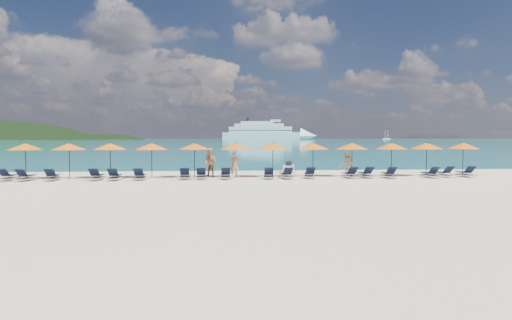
{
  "coord_description": "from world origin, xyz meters",
  "views": [
    {
      "loc": [
        -2.18,
        -23.19,
        2.58
      ],
      "look_at": [
        0.0,
        3.0,
        1.2
      ],
      "focal_mm": 30.0,
      "sensor_mm": 36.0,
      "label": 1
    }
  ],
  "objects": [
    {
      "name": "umbrella_3",
      "position": [
        -6.56,
        4.48,
        2.02
      ],
      "size": [
        2.1,
        2.1,
        2.28
      ],
      "color": "black",
      "rests_on": "ground"
    },
    {
      "name": "lounger_6",
      "position": [
        -4.39,
        3.48,
        0.24
      ],
      "size": [
        0.7,
        1.73,
        0.66
      ],
      "rotation": [
        0.0,
        0.0,
        0.05
      ],
      "color": "silver",
      "rests_on": "ground"
    },
    {
      "name": "lounger_7",
      "position": [
        -3.38,
        3.47,
        0.24
      ],
      "size": [
        0.68,
        1.72,
        0.66
      ],
      "rotation": [
        0.0,
        0.0,
        0.04
      ],
      "color": "silver",
      "rests_on": "ground"
    },
    {
      "name": "sailboat_near",
      "position": [
        201.2,
        491.55,
        1.15
      ],
      "size": [
        6.14,
        2.05,
        11.26
      ],
      "color": "silver",
      "rests_on": "ground"
    },
    {
      "name": "lounger_2",
      "position": [
        -12.25,
        3.29,
        0.24
      ],
      "size": [
        0.79,
        1.75,
        0.66
      ],
      "rotation": [
        0.0,
        0.0,
        0.1
      ],
      "color": "silver",
      "rests_on": "ground"
    },
    {
      "name": "lounger_3",
      "position": [
        -9.69,
        3.34,
        0.24
      ],
      "size": [
        0.64,
        1.71,
        0.66
      ],
      "rotation": [
        0.0,
        0.0,
        0.01
      ],
      "color": "silver",
      "rests_on": "ground"
    },
    {
      "name": "umbrella_6",
      "position": [
        1.23,
        4.55,
        2.02
      ],
      "size": [
        2.1,
        2.1,
        2.28
      ],
      "color": "black",
      "rests_on": "ground"
    },
    {
      "name": "umbrella_4",
      "position": [
        -3.87,
        4.68,
        2.02
      ],
      "size": [
        2.1,
        2.1,
        2.28
      ],
      "color": "black",
      "rests_on": "ground"
    },
    {
      "name": "lounger_1",
      "position": [
        -13.76,
        3.21,
        0.24
      ],
      "size": [
        0.71,
        1.73,
        0.66
      ],
      "rotation": [
        0.0,
        0.0,
        -0.05
      ],
      "color": "silver",
      "rests_on": "ground"
    },
    {
      "name": "umbrella_0",
      "position": [
        -14.27,
        4.44,
        2.02
      ],
      "size": [
        2.1,
        2.1,
        2.28
      ],
      "color": "black",
      "rests_on": "ground"
    },
    {
      "name": "lounger_14",
      "position": [
        8.51,
        3.16,
        0.24
      ],
      "size": [
        0.72,
        1.73,
        0.66
      ],
      "rotation": [
        0.0,
        0.0,
        -0.06
      ],
      "color": "silver",
      "rests_on": "ground"
    },
    {
      "name": "umbrella_10",
      "position": [
        11.64,
        4.47,
        2.02
      ],
      "size": [
        2.1,
        2.1,
        2.28
      ],
      "color": "black",
      "rests_on": "ground"
    },
    {
      "name": "headland_small",
      "position": [
        -150.0,
        560.0,
        -35.0
      ],
      "size": [
        162.0,
        126.0,
        85.5
      ],
      "color": "black",
      "rests_on": "ground"
    },
    {
      "name": "umbrella_11",
      "position": [
        14.36,
        4.71,
        2.02
      ],
      "size": [
        2.1,
        2.1,
        2.28
      ],
      "color": "black",
      "rests_on": "ground"
    },
    {
      "name": "lounger_4",
      "position": [
        -8.57,
        3.21,
        0.24
      ],
      "size": [
        0.67,
        1.72,
        0.66
      ],
      "rotation": [
        0.0,
        0.0,
        0.03
      ],
      "color": "silver",
      "rests_on": "ground"
    },
    {
      "name": "lounger_11",
      "position": [
        3.43,
        3.43,
        0.24
      ],
      "size": [
        0.75,
        1.74,
        0.66
      ],
      "rotation": [
        0.0,
        0.0,
        -0.08
      ],
      "color": "silver",
      "rests_on": "ground"
    },
    {
      "name": "sea",
      "position": [
        0.0,
        660.0,
        0.01
      ],
      "size": [
        1600.0,
        1300.0,
        0.01
      ],
      "primitive_type": "cube",
      "color": "#1FA9B2",
      "rests_on": "ground"
    },
    {
      "name": "lounger_15",
      "position": [
        11.24,
        3.16,
        0.24
      ],
      "size": [
        0.67,
        1.72,
        0.66
      ],
      "rotation": [
        0.0,
        0.0,
        0.03
      ],
      "color": "silver",
      "rests_on": "ground"
    },
    {
      "name": "umbrella_8",
      "position": [
        6.51,
        4.47,
        2.02
      ],
      "size": [
        2.1,
        2.1,
        2.28
      ],
      "color": "black",
      "rests_on": "ground"
    },
    {
      "name": "beachgoer_a",
      "position": [
        -1.28,
        4.08,
        0.82
      ],
      "size": [
        0.63,
        0.44,
        1.63
      ],
      "primitive_type": "imported",
      "rotation": [
        0.0,
        0.0,
        0.09
      ],
      "color": "tan",
      "rests_on": "ground"
    },
    {
      "name": "lounger_5",
      "position": [
        -7.09,
        3.23,
        0.24
      ],
      "size": [
        0.68,
        1.72,
        0.66
      ],
      "rotation": [
        0.0,
        0.0,
        0.03
      ],
      "color": "silver",
      "rests_on": "ground"
    },
    {
      "name": "umbrella_7",
      "position": [
        3.89,
        4.51,
        2.02
      ],
      "size": [
        2.1,
        2.1,
        2.28
      ],
      "color": "black",
      "rests_on": "ground"
    },
    {
      "name": "jetski",
      "position": [
        2.88,
        8.21,
        0.33
      ],
      "size": [
        1.19,
        2.32,
        0.79
      ],
      "rotation": [
        0.0,
        0.0,
        -0.17
      ],
      "color": "#B0B1C2",
      "rests_on": "ground"
    },
    {
      "name": "lounger_13",
      "position": [
        7.08,
        3.42,
        0.24
      ],
      "size": [
        0.71,
        1.73,
        0.66
      ],
      "rotation": [
        0.0,
        0.0,
        0.05
      ],
      "color": "silver",
      "rests_on": "ground"
    },
    {
      "name": "umbrella_1",
      "position": [
        -11.64,
        4.44,
        2.02
      ],
      "size": [
        2.1,
        2.1,
        2.28
      ],
      "color": "black",
      "rests_on": "ground"
    },
    {
      "name": "lounger_10",
      "position": [
        1.92,
        3.24,
        0.24
      ],
      "size": [
        0.75,
        1.74,
        0.66
      ],
      "rotation": [
        0.0,
        0.0,
        0.08
      ],
      "color": "silver",
      "rests_on": "ground"
    },
    {
      "name": "ground",
      "position": [
        0.0,
        0.0,
        0.0
      ],
      "size": [
        1400.0,
        1400.0,
        0.0
      ],
      "primitive_type": "plane",
      "color": "beige"
    },
    {
      "name": "lounger_12",
      "position": [
        6.02,
        3.32,
        0.24
      ],
      "size": [
        0.7,
        1.73,
        0.66
      ],
      "rotation": [
        0.0,
        0.0,
        0.05
      ],
      "color": "silver",
      "rests_on": "ground"
    },
    {
      "name": "umbrella_5",
      "position": [
        -1.2,
        4.47,
        2.02
      ],
      "size": [
        2.1,
        2.1,
        2.28
      ],
      "color": "black",
      "rests_on": "ground"
    },
    {
      "name": "lounger_16",
      "position": [
        12.34,
        3.49,
        0.24
      ],
      "size": [
        0.79,
        1.75,
        0.66
      ],
      "rotation": [
        0.0,
        0.0,
        0.1
      ],
      "color": "silver",
      "rests_on": "ground"
    },
    {
      "name": "lounger_0",
      "position": [
        -14.88,
        3.47,
        0.24
      ],
      "size": [
        0.68,
        1.72,
        0.66
      ],
      "rotation": [
        0.0,
        0.0,
        -0.04
      ],
      "color": "silver",
      "rests_on": "ground"
    },
    {
      "name": "lounger_17",
      "position": [
        13.84,
        3.49,
        0.24
      ],
      "size": [
        0.68,
        1.72,
        0.66
      ],
      "rotation": [
        0.0,
        0.0,
        -0.03
      ],
      "color": "silver",
      "rests_on": "ground"
    },
    {
      "name": "beachgoer_c",
      "position": [
        6.16,
        4.33,
        0.8
      ],
      "size": [
        1.09,
        0.62,
        1.6
      ],
      "primitive_type": "imported",
      "rotation": [
        0.0,
        0.0,
        3.28
      ],
      "color": "tan",
      "rests_on": "ground"
    },
    {
      "name": "lounger_9",
      "position": [
        0.81,
        3.26,
        0.24
      ],
      "size": [
        0.77,
        1.75,
        0.66
      ],
      "rotation": [
        0.0,
        0.0,
        -0.09
      ],
      "color": "silver",
      "rests_on": "ground"
    },
    {
      "name": "sailboat_far",
      "position": [
        234.73,
        566.42,
        1.28
      ],
      "size": [
        6.81,
        2.27,
        12.49
      ],
      "color": "silver",
      "rests_on": "ground"
    },
    {
      "name": "beachgoer_b",
      "position": [
        -2.86,
        5.17,
        0.94
      ],
      "size": [
        1.05,
        0.98,
        1.89
      ],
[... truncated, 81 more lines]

